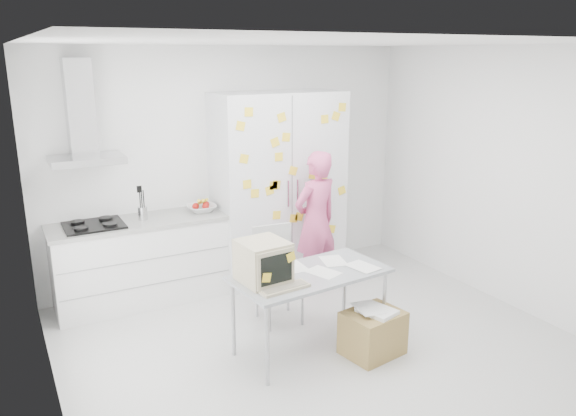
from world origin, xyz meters
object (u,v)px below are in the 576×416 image
chair (276,268)px  cardboard_box (373,332)px  person (316,222)px  desk (282,269)px

chair → cardboard_box: size_ratio=1.71×
person → cardboard_box: 1.62m
cardboard_box → desk: bearing=154.7°
person → chair: size_ratio=1.67×
desk → chair: bearing=61.3°
desk → person: bearing=42.6°
cardboard_box → person: bearing=79.2°
person → desk: bearing=36.3°
person → desk: person is taller
person → chair: person is taller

